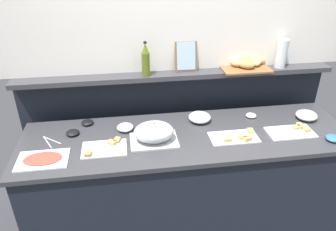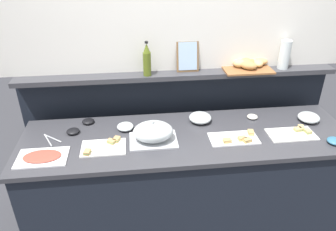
# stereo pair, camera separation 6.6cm
# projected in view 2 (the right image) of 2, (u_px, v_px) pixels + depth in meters

# --- Properties ---
(ground_plane) EXTENTS (12.00, 12.00, 0.00)m
(ground_plane) POSITION_uv_depth(u_px,v_px,m) (175.00, 181.00, 3.38)
(ground_plane) COLOR #38383D
(buffet_counter) EXTENTS (2.45, 0.72, 0.94)m
(buffet_counter) POSITION_uv_depth(u_px,v_px,m) (186.00, 184.00, 2.63)
(buffet_counter) COLOR black
(buffet_counter) RESTS_ON ground_plane
(back_ledge_unit) EXTENTS (2.64, 0.22, 1.25)m
(back_ledge_unit) POSITION_uv_depth(u_px,v_px,m) (177.00, 130.00, 3.00)
(back_ledge_unit) COLOR black
(back_ledge_unit) RESTS_ON ground_plane
(sandwich_platter_front) EXTENTS (0.35, 0.18, 0.04)m
(sandwich_platter_front) POSITION_uv_depth(u_px,v_px,m) (236.00, 138.00, 2.35)
(sandwich_platter_front) COLOR white
(sandwich_platter_front) RESTS_ON buffet_counter
(sandwich_platter_side) EXTENTS (0.31, 0.20, 0.04)m
(sandwich_platter_side) POSITION_uv_depth(u_px,v_px,m) (104.00, 147.00, 2.26)
(sandwich_platter_side) COLOR white
(sandwich_platter_side) RESTS_ON buffet_counter
(sandwich_platter_rear) EXTENTS (0.35, 0.19, 0.04)m
(sandwich_platter_rear) POSITION_uv_depth(u_px,v_px,m) (294.00, 133.00, 2.41)
(sandwich_platter_rear) COLOR white
(sandwich_platter_rear) RESTS_ON buffet_counter
(cold_cuts_platter) EXTENTS (0.33, 0.22, 0.02)m
(cold_cuts_platter) POSITION_uv_depth(u_px,v_px,m) (42.00, 157.00, 2.15)
(cold_cuts_platter) COLOR white
(cold_cuts_platter) RESTS_ON buffet_counter
(serving_cloche) EXTENTS (0.34, 0.24, 0.17)m
(serving_cloche) POSITION_uv_depth(u_px,v_px,m) (153.00, 132.00, 2.30)
(serving_cloche) COLOR #B7BABF
(serving_cloche) RESTS_ON buffet_counter
(glass_bowl_large) EXTENTS (0.18, 0.18, 0.07)m
(glass_bowl_large) POSITION_uv_depth(u_px,v_px,m) (200.00, 118.00, 2.57)
(glass_bowl_large) COLOR silver
(glass_bowl_large) RESTS_ON buffet_counter
(glass_bowl_medium) EXTENTS (0.13, 0.13, 0.05)m
(glass_bowl_medium) POSITION_uv_depth(u_px,v_px,m) (125.00, 127.00, 2.47)
(glass_bowl_medium) COLOR silver
(glass_bowl_medium) RESTS_ON buffet_counter
(glass_bowl_small) EXTENTS (0.17, 0.17, 0.07)m
(glass_bowl_small) POSITION_uv_depth(u_px,v_px,m) (309.00, 118.00, 2.58)
(glass_bowl_small) COLOR silver
(glass_bowl_small) RESTS_ON buffet_counter
(condiment_bowl_red) EXTENTS (0.08, 0.08, 0.03)m
(condiment_bowl_red) POSITION_uv_depth(u_px,v_px,m) (252.00, 117.00, 2.62)
(condiment_bowl_red) COLOR silver
(condiment_bowl_red) RESTS_ON buffet_counter
(condiment_bowl_dark) EXTENTS (0.09, 0.09, 0.03)m
(condiment_bowl_dark) POSITION_uv_depth(u_px,v_px,m) (88.00, 121.00, 2.56)
(condiment_bowl_dark) COLOR black
(condiment_bowl_dark) RESTS_ON buffet_counter
(condiment_bowl_teal) EXTENTS (0.10, 0.10, 0.03)m
(condiment_bowl_teal) POSITION_uv_depth(u_px,v_px,m) (73.00, 131.00, 2.42)
(condiment_bowl_teal) COLOR black
(condiment_bowl_teal) RESTS_ON buffet_counter
(condiment_bowl_cream) EXTENTS (0.11, 0.11, 0.04)m
(condiment_bowl_cream) POSITION_uv_depth(u_px,v_px,m) (335.00, 141.00, 2.31)
(condiment_bowl_cream) COLOR teal
(condiment_bowl_cream) RESTS_ON buffet_counter
(serving_tongs) EXTENTS (0.15, 0.17, 0.01)m
(serving_tongs) POSITION_uv_depth(u_px,v_px,m) (50.00, 139.00, 2.35)
(serving_tongs) COLOR #B7BABF
(serving_tongs) RESTS_ON buffet_counter
(olive_oil_bottle) EXTENTS (0.06, 0.06, 0.28)m
(olive_oil_bottle) POSITION_uv_depth(u_px,v_px,m) (147.00, 60.00, 2.54)
(olive_oil_bottle) COLOR #56661E
(olive_oil_bottle) RESTS_ON back_ledge_unit
(bread_basket) EXTENTS (0.40, 0.27, 0.08)m
(bread_basket) POSITION_uv_depth(u_px,v_px,m) (250.00, 64.00, 2.72)
(bread_basket) COLOR brown
(bread_basket) RESTS_ON back_ledge_unit
(framed_picture) EXTENTS (0.18, 0.07, 0.25)m
(framed_picture) POSITION_uv_depth(u_px,v_px,m) (188.00, 56.00, 2.63)
(framed_picture) COLOR brown
(framed_picture) RESTS_ON back_ledge_unit
(water_carafe) EXTENTS (0.09, 0.09, 0.24)m
(water_carafe) POSITION_uv_depth(u_px,v_px,m) (285.00, 55.00, 2.68)
(water_carafe) COLOR silver
(water_carafe) RESTS_ON back_ledge_unit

